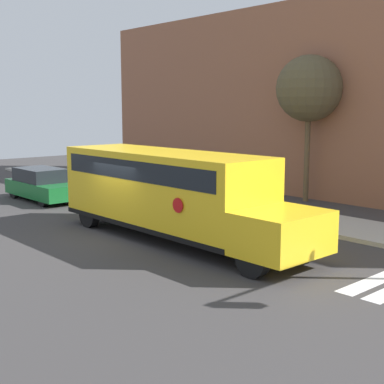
# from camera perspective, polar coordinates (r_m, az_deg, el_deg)

# --- Properties ---
(ground_plane) EXTENTS (60.00, 60.00, 0.00)m
(ground_plane) POSITION_cam_1_polar(r_m,az_deg,el_deg) (18.80, -7.07, -4.59)
(ground_plane) COLOR #3A3838
(sidewalk_strip) EXTENTS (44.00, 3.00, 0.15)m
(sidewalk_strip) POSITION_cam_1_polar(r_m,az_deg,el_deg) (23.04, 6.28, -1.87)
(sidewalk_strip) COLOR #B2ADA3
(sidewalk_strip) RESTS_ON ground
(building_backdrop) EXTENTS (32.00, 4.00, 9.53)m
(building_backdrop) POSITION_cam_1_polar(r_m,az_deg,el_deg) (27.83, 15.52, 9.43)
(building_backdrop) COLOR #935B42
(building_backdrop) RESTS_ON ground
(school_bus) EXTENTS (10.29, 2.57, 2.94)m
(school_bus) POSITION_cam_1_polar(r_m,az_deg,el_deg) (17.84, -2.37, 0.27)
(school_bus) COLOR yellow
(school_bus) RESTS_ON ground
(parked_car) EXTENTS (4.63, 1.76, 1.53)m
(parked_car) POSITION_cam_1_polar(r_m,az_deg,el_deg) (26.50, -15.72, 0.76)
(parked_car) COLOR #196B2D
(parked_car) RESTS_ON ground
(tree_near_sidewalk) EXTENTS (3.06, 3.06, 6.80)m
(tree_near_sidewalk) POSITION_cam_1_polar(r_m,az_deg,el_deg) (25.63, 12.39, 10.68)
(tree_near_sidewalk) COLOR brown
(tree_near_sidewalk) RESTS_ON ground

